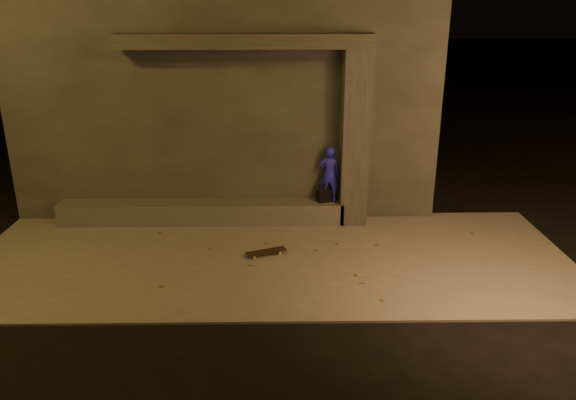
{
  "coord_description": "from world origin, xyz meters",
  "views": [
    {
      "loc": [
        0.16,
        -7.41,
        4.57
      ],
      "look_at": [
        0.31,
        2.0,
        1.16
      ],
      "focal_mm": 35.0,
      "sensor_mm": 36.0,
      "label": 1
    }
  ],
  "objects_px": {
    "skateboarder": "(330,174)",
    "backpack": "(324,195)",
    "skateboard": "(266,252)",
    "column": "(355,139)"
  },
  "relations": [
    {
      "from": "column",
      "to": "backpack",
      "type": "bearing_deg",
      "value": 180.0
    },
    {
      "from": "skateboarder",
      "to": "backpack",
      "type": "distance_m",
      "value": 0.47
    },
    {
      "from": "skateboarder",
      "to": "skateboard",
      "type": "distance_m",
      "value": 2.33
    },
    {
      "from": "backpack",
      "to": "skateboard",
      "type": "relative_size",
      "value": 0.53
    },
    {
      "from": "column",
      "to": "backpack",
      "type": "height_order",
      "value": "column"
    },
    {
      "from": "column",
      "to": "skateboard",
      "type": "height_order",
      "value": "column"
    },
    {
      "from": "column",
      "to": "skateboarder",
      "type": "xyz_separation_m",
      "value": [
        -0.5,
        0.0,
        -0.75
      ]
    },
    {
      "from": "backpack",
      "to": "column",
      "type": "bearing_deg",
      "value": -20.6
    },
    {
      "from": "column",
      "to": "skateboard",
      "type": "xyz_separation_m",
      "value": [
        -1.8,
        -1.67,
        -1.73
      ]
    },
    {
      "from": "skateboard",
      "to": "column",
      "type": "bearing_deg",
      "value": 20.55
    }
  ]
}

